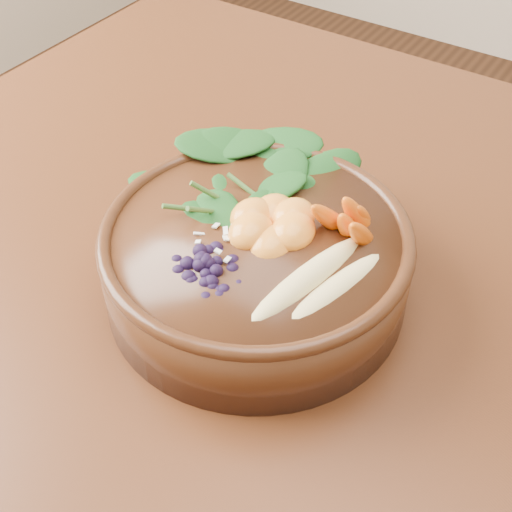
# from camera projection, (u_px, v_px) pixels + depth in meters

# --- Properties ---
(stoneware_bowl) EXTENTS (0.34, 0.34, 0.07)m
(stoneware_bowl) POSITION_uv_depth(u_px,v_px,m) (256.00, 264.00, 0.63)
(stoneware_bowl) COLOR #432311
(stoneware_bowl) RESTS_ON dining_table
(kale_heap) EXTENTS (0.22, 0.20, 0.04)m
(kale_heap) POSITION_uv_depth(u_px,v_px,m) (273.00, 167.00, 0.65)
(kale_heap) COLOR #1B4C1B
(kale_heap) RESTS_ON stoneware_bowl
(carrot_cluster) EXTENTS (0.07, 0.07, 0.07)m
(carrot_cluster) POSITION_uv_depth(u_px,v_px,m) (361.00, 192.00, 0.59)
(carrot_cluster) COLOR orange
(carrot_cluster) RESTS_ON stoneware_bowl
(banana_halves) EXTENTS (0.08, 0.15, 0.03)m
(banana_halves) POSITION_uv_depth(u_px,v_px,m) (324.00, 269.00, 0.56)
(banana_halves) COLOR #E0CC84
(banana_halves) RESTS_ON stoneware_bowl
(mandarin_cluster) EXTENTS (0.10, 0.10, 0.03)m
(mandarin_cluster) POSITION_uv_depth(u_px,v_px,m) (273.00, 213.00, 0.61)
(mandarin_cluster) COLOR orange
(mandarin_cluster) RESTS_ON stoneware_bowl
(blueberry_pile) EXTENTS (0.15, 0.13, 0.04)m
(blueberry_pile) POSITION_uv_depth(u_px,v_px,m) (205.00, 248.00, 0.57)
(blueberry_pile) COLOR black
(blueberry_pile) RESTS_ON stoneware_bowl
(coconut_flakes) EXTENTS (0.10, 0.09, 0.01)m
(coconut_flakes) POSITION_uv_depth(u_px,v_px,m) (240.00, 241.00, 0.60)
(coconut_flakes) COLOR white
(coconut_flakes) RESTS_ON stoneware_bowl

